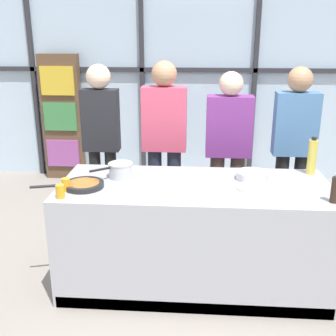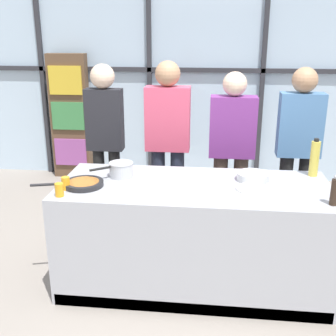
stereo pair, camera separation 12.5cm
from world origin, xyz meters
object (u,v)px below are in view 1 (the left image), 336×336
Objects in this scene: pepper_grinder at (335,189)px; saucepan at (120,170)px; oil_bottle at (312,157)px; spectator_far_right at (294,142)px; frying_pan at (83,185)px; spectator_center_left at (164,137)px; white_plate at (252,188)px; juice_glass_near at (60,191)px; spectator_far_left at (101,135)px; spectator_center_right at (228,145)px; juice_glass_far at (66,185)px; mixing_bowl at (252,175)px.

saucepan is at bearing 165.63° from pepper_grinder.
oil_bottle is 1.45× the size of pepper_grinder.
spectator_far_right reaches higher than oil_bottle.
saucepan is (0.26, 0.25, 0.05)m from frying_pan.
spectator_center_left is 1.47m from oil_bottle.
spectator_center_left is 7.18× the size of white_plate.
saucepan is at bearing 52.51° from juice_glass_near.
spectator_far_left is 1.35m from juice_glass_near.
frying_pan is at bearing 31.11° from spectator_far_right.
spectator_center_right is 7.54× the size of pepper_grinder.
spectator_center_left is at bearing 180.00° from spectator_far_left.
juice_glass_far is (-0.66, -1.20, -0.08)m from spectator_center_left.
spectator_far_left reaches higher than saucepan.
mixing_bowl is 0.81× the size of oil_bottle.
spectator_center_right is at bearing 42.93° from frying_pan.
spectator_far_left is 1.78m from white_plate.
spectator_far_right is 1.18m from white_plate.
spectator_far_right is at bearing 90.75° from oil_bottle.
spectator_center_left is 1.26m from frying_pan.
pepper_grinder is 2.22× the size of juice_glass_far.
white_plate is (1.07, -0.18, -0.06)m from saucepan.
oil_bottle is 0.63m from pepper_grinder.
pepper_grinder is at bearing 146.92° from spectator_far_left.
spectator_far_left reaches higher than frying_pan.
mixing_bowl is 0.70m from pepper_grinder.
spectator_center_right reaches higher than saucepan.
spectator_far_left is 2.36m from pepper_grinder.
juice_glass_far is at bearing -164.68° from oil_bottle.
juice_glass_near is (-1.46, -0.51, 0.01)m from mixing_bowl.
frying_pan is at bearing 95.04° from spectator_far_left.
spectator_center_right reaches higher than mixing_bowl.
spectator_far_right reaches higher than pepper_grinder.
spectator_center_left is at bearing 135.80° from pepper_grinder.
frying_pan is at bearing -166.22° from oil_bottle.
spectator_far_right reaches higher than saucepan.
juice_glass_far is (-1.98, 0.08, -0.05)m from pepper_grinder.
white_plate is at bearing -9.61° from saucepan.
spectator_center_right is at bearing 42.52° from juice_glass_far.
spectator_center_right is at bearing 45.67° from juice_glass_near.
spectator_far_right is (1.30, 0.00, -0.02)m from spectator_center_left.
spectator_far_right is (0.65, 0.00, 0.05)m from spectator_center_right.
juice_glass_near is (-1.98, -0.06, -0.05)m from pepper_grinder.
juice_glass_far reaches higher than frying_pan.
juice_glass_far is (-1.97, -1.20, -0.06)m from spectator_far_right.
spectator_center_right is at bearing 99.73° from mixing_bowl.
juice_glass_near is (-0.01, -1.34, -0.09)m from spectator_far_left.
saucepan is 1.09m from white_plate.
frying_pan is 1.38m from mixing_bowl.
spectator_far_left is 0.98× the size of spectator_center_left.
spectator_center_left is at bearing 0.00° from spectator_far_right.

